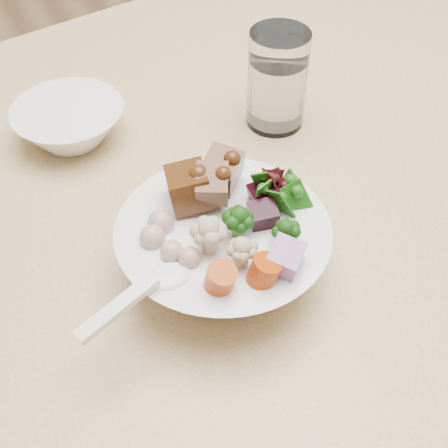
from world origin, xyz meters
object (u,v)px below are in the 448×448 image
object	(u,v)px
dining_table	(369,152)
chair_far	(247,52)
side_bowl	(70,124)
food_bowl	(224,245)
water_glass	(277,83)

from	to	relation	value
dining_table	chair_far	xyz separation A→B (m)	(0.16, 0.69, -0.24)
side_bowl	chair_far	bearing A→B (deg)	44.84
side_bowl	food_bowl	bearing A→B (deg)	-74.17
dining_table	water_glass	size ratio (longest dim) A/B	13.85
chair_far	water_glass	distance (m)	0.82
dining_table	food_bowl	world-z (taller)	food_bowl
food_bowl	side_bowl	bearing A→B (deg)	105.83
water_glass	side_bowl	bearing A→B (deg)	161.94
chair_far	side_bowl	bearing A→B (deg)	-126.62
chair_far	side_bowl	xyz separation A→B (m)	(-0.57, -0.57, 0.35)
chair_far	side_bowl	world-z (taller)	chair_far
dining_table	water_glass	xyz separation A→B (m)	(-0.15, 0.04, 0.14)
dining_table	side_bowl	size ratio (longest dim) A/B	12.65
food_bowl	water_glass	distance (m)	0.28
chair_far	food_bowl	world-z (taller)	food_bowl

